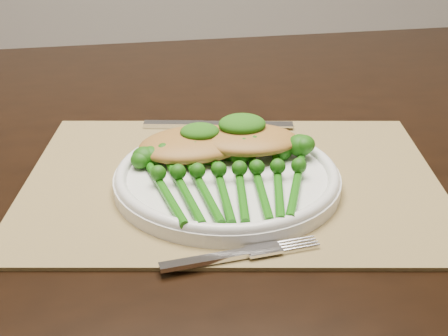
{
  "coord_description": "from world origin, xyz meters",
  "views": [
    {
      "loc": [
        0.04,
        -0.73,
        1.09
      ],
      "look_at": [
        0.1,
        -0.12,
        0.78
      ],
      "focal_mm": 50.0,
      "sensor_mm": 36.0,
      "label": 1
    }
  ],
  "objects": [
    {
      "name": "placemat",
      "position": [
        0.11,
        -0.1,
        0.75
      ],
      "size": [
        0.5,
        0.39,
        0.0
      ],
      "primitive_type": "cube",
      "rotation": [
        0.0,
        0.0,
        -0.09
      ],
      "color": "olive",
      "rests_on": "dining_table"
    },
    {
      "name": "dinner_plate",
      "position": [
        0.1,
        -0.12,
        0.77
      ],
      "size": [
        0.25,
        0.25,
        0.02
      ],
      "color": "silver",
      "rests_on": "placemat"
    },
    {
      "name": "knife",
      "position": [
        0.08,
        0.05,
        0.76
      ],
      "size": [
        0.2,
        0.04,
        0.01
      ],
      "rotation": [
        0.0,
        0.0,
        -0.11
      ],
      "color": "silver",
      "rests_on": "placemat"
    },
    {
      "name": "fork",
      "position": [
        0.11,
        -0.26,
        0.76
      ],
      "size": [
        0.15,
        0.05,
        0.0
      ],
      "rotation": [
        0.0,
        0.0,
        0.2
      ],
      "color": "silver",
      "rests_on": "placemat"
    },
    {
      "name": "chicken_fillet_left",
      "position": [
        0.07,
        -0.06,
        0.78
      ],
      "size": [
        0.15,
        0.12,
        0.03
      ],
      "primitive_type": "ellipsoid",
      "rotation": [
        0.0,
        0.0,
        0.25
      ],
      "color": "#AE7732",
      "rests_on": "dinner_plate"
    },
    {
      "name": "chicken_fillet_right",
      "position": [
        0.13,
        -0.07,
        0.79
      ],
      "size": [
        0.13,
        0.09,
        0.02
      ],
      "primitive_type": "ellipsoid",
      "rotation": [
        0.0,
        0.0,
        -0.09
      ],
      "color": "#AE7732",
      "rests_on": "dinner_plate"
    },
    {
      "name": "pesto_dollop_left",
      "position": [
        0.07,
        -0.06,
        0.8
      ],
      "size": [
        0.05,
        0.04,
        0.02
      ],
      "primitive_type": "ellipsoid",
      "color": "#15470A",
      "rests_on": "chicken_fillet_left"
    },
    {
      "name": "pesto_dollop_right",
      "position": [
        0.12,
        -0.06,
        0.8
      ],
      "size": [
        0.06,
        0.05,
        0.02
      ],
      "primitive_type": "ellipsoid",
      "color": "#15470A",
      "rests_on": "chicken_fillet_right"
    },
    {
      "name": "broccolini_bundle",
      "position": [
        0.1,
        -0.16,
        0.77
      ],
      "size": [
        0.17,
        0.19,
        0.04
      ],
      "rotation": [
        0.0,
        0.0,
        0.03
      ],
      "color": "#165B0C",
      "rests_on": "dinner_plate"
    }
  ]
}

